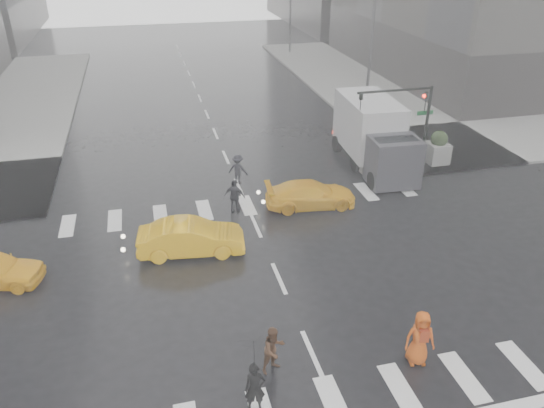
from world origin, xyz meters
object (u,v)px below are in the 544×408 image
object	(u,v)px
taxi_mid	(191,238)
box_truck	(375,134)
pedestrian_brown	(274,349)
pedestrian_orange	(420,338)
traffic_signal_pole	(411,112)

from	to	relation	value
taxi_mid	box_truck	distance (m)	12.22
pedestrian_brown	box_truck	distance (m)	15.87
pedestrian_brown	box_truck	size ratio (longest dim) A/B	0.23
pedestrian_orange	box_truck	world-z (taller)	box_truck
traffic_signal_pole	box_truck	distance (m)	2.16
box_truck	taxi_mid	bearing A→B (deg)	-145.90
traffic_signal_pole	box_truck	world-z (taller)	traffic_signal_pole
pedestrian_brown	pedestrian_orange	distance (m)	4.30
taxi_mid	box_truck	size ratio (longest dim) A/B	0.63
pedestrian_orange	taxi_mid	xyz separation A→B (m)	(-5.88, 7.63, -0.22)
pedestrian_brown	box_truck	xyz separation A→B (m)	(8.79, 13.16, 1.11)
traffic_signal_pole	taxi_mid	xyz separation A→B (m)	(-11.94, -5.46, -2.53)
pedestrian_orange	taxi_mid	bearing A→B (deg)	139.32
pedestrian_orange	traffic_signal_pole	bearing A→B (deg)	76.87
pedestrian_brown	box_truck	bearing A→B (deg)	32.44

